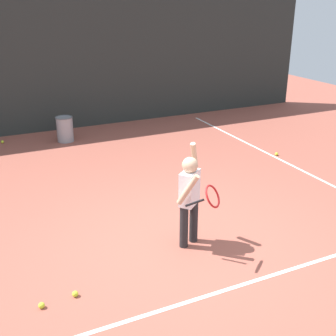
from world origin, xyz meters
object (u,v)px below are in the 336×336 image
(tennis_ball_0, at_px, (75,294))
(tennis_ball_2, at_px, (42,305))
(ball_hopper, at_px, (65,129))
(tennis_ball_3, at_px, (276,154))
(tennis_ball_4, at_px, (2,142))
(tennis_player, at_px, (190,194))

(tennis_ball_0, bearing_deg, tennis_ball_2, -174.31)
(ball_hopper, bearing_deg, tennis_ball_3, -36.78)
(ball_hopper, distance_m, tennis_ball_2, 5.64)
(ball_hopper, relative_size, tennis_ball_3, 8.52)
(tennis_ball_2, bearing_deg, tennis_ball_3, 27.56)
(tennis_ball_4, bearing_deg, tennis_ball_3, -32.64)
(tennis_player, distance_m, tennis_ball_3, 3.95)
(tennis_player, relative_size, tennis_ball_0, 20.46)
(tennis_player, xyz_separation_m, tennis_ball_0, (-1.60, -0.41, -0.69))
(tennis_ball_0, xyz_separation_m, tennis_ball_4, (-0.21, 5.85, 0.00))
(ball_hopper, distance_m, tennis_ball_4, 1.40)
(tennis_player, relative_size, ball_hopper, 2.40)
(tennis_player, relative_size, tennis_ball_2, 20.46)
(tennis_ball_2, bearing_deg, tennis_ball_4, 88.58)
(tennis_ball_4, bearing_deg, tennis_ball_0, -87.90)
(ball_hopper, relative_size, tennis_ball_4, 8.52)
(tennis_player, xyz_separation_m, tennis_ball_2, (-1.97, -0.45, -0.69))
(ball_hopper, xyz_separation_m, tennis_ball_2, (-1.45, -5.45, -0.26))
(ball_hopper, height_order, tennis_ball_2, ball_hopper)
(tennis_ball_2, distance_m, tennis_ball_3, 5.80)
(tennis_ball_2, bearing_deg, tennis_player, 12.87)
(tennis_ball_3, bearing_deg, tennis_ball_4, 147.36)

